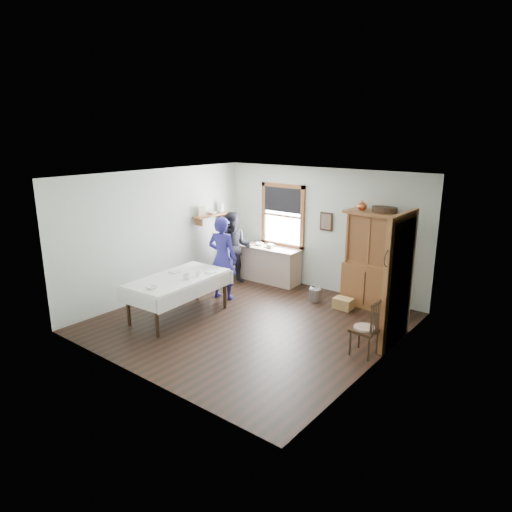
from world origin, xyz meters
name	(u,v)px	position (x,y,z in m)	size (l,w,h in m)	color
room	(249,252)	(0.00, 0.00, 1.35)	(5.01, 5.01, 2.70)	black
window	(283,212)	(-1.00, 2.46, 1.64)	(1.18, 0.07, 1.48)	white
doorway	(400,277)	(2.46, 0.85, 1.16)	(0.09, 1.14, 2.22)	#453A31
wall_shelf	(212,214)	(-2.37, 1.54, 1.57)	(0.24, 1.00, 0.44)	#9A5A2F
framed_picture	(326,222)	(0.15, 2.46, 1.55)	(0.30, 0.04, 0.40)	#342112
rug_beater	(389,251)	(2.45, 0.30, 1.72)	(0.27, 0.27, 0.01)	black
work_counter	(270,264)	(-1.13, 2.17, 0.42)	(1.45, 0.55, 0.83)	tan
china_hutch	(371,260)	(1.38, 2.16, 0.97)	(1.14, 0.54, 1.94)	#9A5A2F
dining_table	(179,297)	(-1.24, -0.61, 0.40)	(1.04, 1.98, 0.79)	white
spindle_chair	(365,327)	(2.22, 0.15, 0.47)	(0.43, 0.43, 0.93)	#342112
pail	(315,295)	(0.38, 1.70, 0.13)	(0.25, 0.25, 0.27)	gray
wicker_basket	(343,303)	(1.05, 1.69, 0.11)	(0.37, 0.26, 0.22)	tan
woman_blue	(223,261)	(-1.25, 0.65, 0.82)	(0.60, 0.39, 1.64)	navy
figure_dark	(234,250)	(-1.77, 1.61, 0.77)	(0.75, 0.58, 1.54)	black
table_cup_a	(186,276)	(-1.02, -0.59, 0.84)	(0.13, 0.13, 0.10)	white
table_cup_b	(198,274)	(-0.97, -0.35, 0.84)	(0.10, 0.10, 0.10)	white
table_bowl	(152,287)	(-1.10, -1.34, 0.82)	(0.20, 0.20, 0.05)	white
counter_book	(266,246)	(-1.28, 2.20, 0.84)	(0.18, 0.24, 0.02)	brown
counter_bowl	(260,244)	(-1.45, 2.18, 0.86)	(0.19, 0.19, 0.06)	white
shelf_bowl	(212,213)	(-2.37, 1.55, 1.60)	(0.22, 0.22, 0.05)	white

